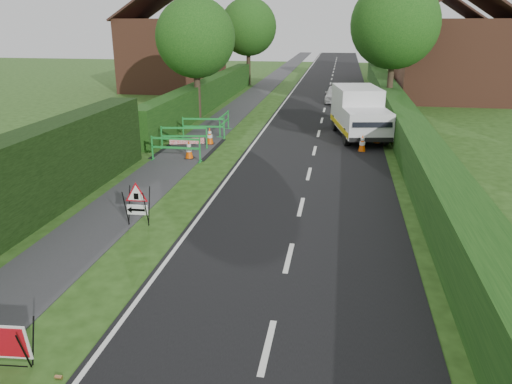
{
  "coord_description": "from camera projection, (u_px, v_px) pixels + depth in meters",
  "views": [
    {
      "loc": [
        3.54,
        -9.79,
        5.45
      ],
      "look_at": [
        1.36,
        2.98,
        0.95
      ],
      "focal_mm": 35.0,
      "sensor_mm": 36.0,
      "label": 1
    }
  ],
  "objects": [
    {
      "name": "traffic_cone_3",
      "position": [
        189.0,
        149.0,
        20.46
      ],
      "size": [
        0.38,
        0.38,
        0.79
      ],
      "color": "black",
      "rests_on": "ground"
    },
    {
      "name": "hatchback_car",
      "position": [
        335.0,
        94.0,
        34.48
      ],
      "size": [
        1.38,
        3.31,
        1.12
      ],
      "primitive_type": "imported",
      "rotation": [
        0.0,
        0.0,
        -0.02
      ],
      "color": "silver",
      "rests_on": "ground"
    },
    {
      "name": "ped_barrier_3",
      "position": [
        224.0,
        121.0,
        25.0
      ],
      "size": [
        0.38,
        2.06,
        1.0
      ],
      "rotation": [
        0.0,
        0.0,
        1.59
      ],
      "color": "#198E32",
      "rests_on": "ground"
    },
    {
      "name": "footpath",
      "position": [
        268.0,
        84.0,
        44.54
      ],
      "size": [
        2.0,
        90.0,
        0.02
      ],
      "primitive_type": "cube",
      "color": "#2D2D30",
      "rests_on": "ground"
    },
    {
      "name": "house_west",
      "position": [
        173.0,
        53.0,
        40.05
      ],
      "size": [
        7.5,
        7.4,
        7.88
      ],
      "color": "brown",
      "rests_on": "ground"
    },
    {
      "name": "ped_barrier_0",
      "position": [
        176.0,
        146.0,
        20.05
      ],
      "size": [
        2.06,
        0.36,
        1.0
      ],
      "rotation": [
        0.0,
        0.0,
        -0.0
      ],
      "color": "#198E32",
      "rests_on": "ground"
    },
    {
      "name": "house_east_a",
      "position": [
        452.0,
        58.0,
        34.84
      ],
      "size": [
        7.5,
        7.4,
        7.88
      ],
      "color": "brown",
      "rests_on": "ground"
    },
    {
      "name": "hedge_west_far",
      "position": [
        209.0,
        107.0,
        32.75
      ],
      "size": [
        1.0,
        24.0,
        1.8
      ],
      "primitive_type": "cube",
      "color": "#14380F",
      "rests_on": "ground"
    },
    {
      "name": "tree_fw",
      "position": [
        248.0,
        27.0,
        42.28
      ],
      "size": [
        4.8,
        4.8,
        7.24
      ],
      "color": "#2D2116",
      "rests_on": "ground"
    },
    {
      "name": "triangle_sign",
      "position": [
        136.0,
        201.0,
        13.66
      ],
      "size": [
        0.75,
        0.75,
        1.06
      ],
      "rotation": [
        0.0,
        0.0,
        0.04
      ],
      "color": "black",
      "rests_on": "ground"
    },
    {
      "name": "traffic_cone_1",
      "position": [
        377.0,
        135.0,
        22.97
      ],
      "size": [
        0.38,
        0.38,
        0.79
      ],
      "color": "black",
      "rests_on": "ground"
    },
    {
      "name": "traffic_cone_4",
      "position": [
        210.0,
        136.0,
        22.83
      ],
      "size": [
        0.38,
        0.38,
        0.79
      ],
      "color": "black",
      "rests_on": "ground"
    },
    {
      "name": "works_van",
      "position": [
        359.0,
        112.0,
        24.06
      ],
      "size": [
        2.88,
        5.36,
        2.32
      ],
      "rotation": [
        0.0,
        0.0,
        0.18
      ],
      "color": "silver",
      "rests_on": "ground"
    },
    {
      "name": "litter_can",
      "position": [
        59.0,
        379.0,
        7.98
      ],
      "size": [
        0.12,
        0.07,
        0.07
      ],
      "primitive_type": "cylinder",
      "rotation": [
        0.0,
        1.57,
        0.0
      ],
      "color": "#BF7F4C",
      "rests_on": "ground"
    },
    {
      "name": "traffic_cone_2",
      "position": [
        365.0,
        126.0,
        25.05
      ],
      "size": [
        0.38,
        0.38,
        0.79
      ],
      "color": "black",
      "rests_on": "ground"
    },
    {
      "name": "house_east_b",
      "position": [
        434.0,
        47.0,
        47.72
      ],
      "size": [
        7.5,
        7.4,
        7.88
      ],
      "color": "brown",
      "rests_on": "ground"
    },
    {
      "name": "tree_nw",
      "position": [
        195.0,
        38.0,
        27.49
      ],
      "size": [
        4.4,
        4.4,
        6.7
      ],
      "color": "#2D2116",
      "rests_on": "ground"
    },
    {
      "name": "road_surface",
      "position": [
        330.0,
        85.0,
        43.66
      ],
      "size": [
        6.0,
        90.0,
        0.02
      ],
      "primitive_type": "cube",
      "color": "black",
      "rests_on": "ground"
    },
    {
      "name": "redwhite_plank",
      "position": [
        187.0,
        151.0,
        21.76
      ],
      "size": [
        1.45,
        0.47,
        0.25
      ],
      "primitive_type": "cube",
      "rotation": [
        0.0,
        0.0,
        0.29
      ],
      "color": "red",
      "rests_on": "ground"
    },
    {
      "name": "traffic_cone_0",
      "position": [
        362.0,
        143.0,
        21.52
      ],
      "size": [
        0.38,
        0.38,
        0.79
      ],
      "color": "black",
      "rests_on": "ground"
    },
    {
      "name": "ground",
      "position": [
        176.0,
        270.0,
        11.47
      ],
      "size": [
        120.0,
        120.0,
        0.0
      ],
      "primitive_type": "plane",
      "color": "#213F12",
      "rests_on": "ground"
    },
    {
      "name": "ped_barrier_1",
      "position": [
        184.0,
        134.0,
        22.05
      ],
      "size": [
        2.09,
        0.66,
        1.0
      ],
      "rotation": [
        0.0,
        0.0,
        0.15
      ],
      "color": "#198E32",
      "rests_on": "ground"
    },
    {
      "name": "ped_barrier_2",
      "position": [
        203.0,
        125.0,
        24.03
      ],
      "size": [
        2.09,
        0.57,
        1.0
      ],
      "rotation": [
        0.0,
        0.0,
        0.11
      ],
      "color": "#198E32",
      "rests_on": "ground"
    },
    {
      "name": "red_rect_sign",
      "position": [
        0.0,
        343.0,
        8.12
      ],
      "size": [
        0.99,
        0.65,
        0.81
      ],
      "rotation": [
        0.0,
        0.0,
        0.08
      ],
      "color": "black",
      "rests_on": "ground"
    },
    {
      "name": "hedge_east",
      "position": [
        399.0,
        133.0,
        25.33
      ],
      "size": [
        1.2,
        50.0,
        1.5
      ],
      "primitive_type": "cube",
      "color": "#14380F",
      "rests_on": "ground"
    },
    {
      "name": "tree_fe",
      "position": [
        378.0,
        34.0,
        44.45
      ],
      "size": [
        4.2,
        4.2,
        6.33
      ],
      "color": "#2D2116",
      "rests_on": "ground"
    },
    {
      "name": "tree_ne",
      "position": [
        395.0,
        24.0,
        29.24
      ],
      "size": [
        5.2,
        5.2,
        7.79
      ],
      "color": "#2D2116",
      "rests_on": "ground"
    }
  ]
}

